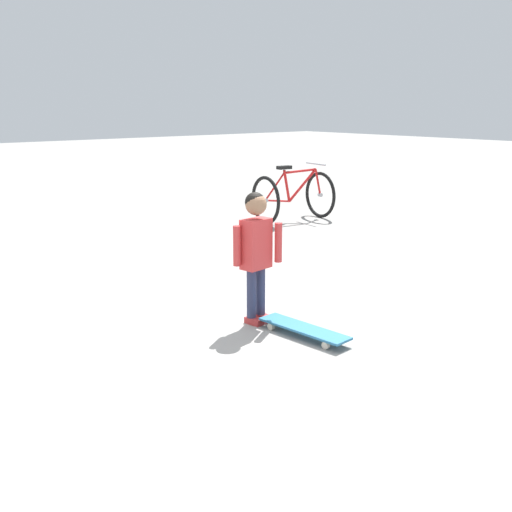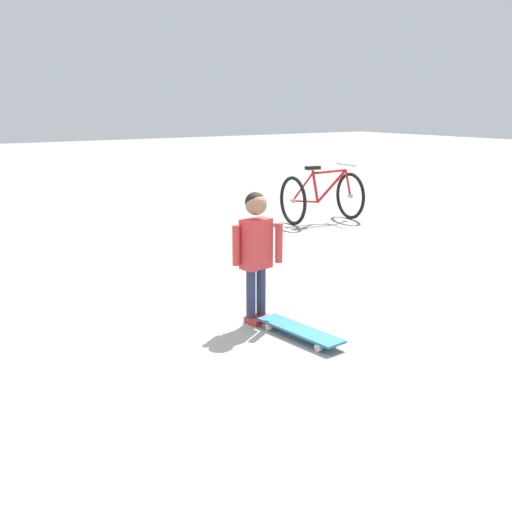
% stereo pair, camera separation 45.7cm
% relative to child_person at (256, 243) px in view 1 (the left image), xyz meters
% --- Properties ---
extents(ground_plane, '(50.00, 50.00, 0.00)m').
position_rel_child_person_xyz_m(ground_plane, '(0.04, 0.02, -0.66)').
color(ground_plane, gray).
extents(child_person, '(0.39, 0.21, 1.06)m').
position_rel_child_person_xyz_m(child_person, '(0.00, 0.00, 0.00)').
color(child_person, '#2D3351').
rests_on(child_person, ground).
extents(skateboard, '(0.26, 0.80, 0.07)m').
position_rel_child_person_xyz_m(skateboard, '(0.07, -0.49, -0.60)').
color(skateboard, teal).
rests_on(skateboard, ground).
extents(bicycle_near, '(1.15, 0.83, 0.85)m').
position_rel_child_person_xyz_m(bicycle_near, '(3.27, 3.04, -0.28)').
color(bicycle_near, black).
rests_on(bicycle_near, ground).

